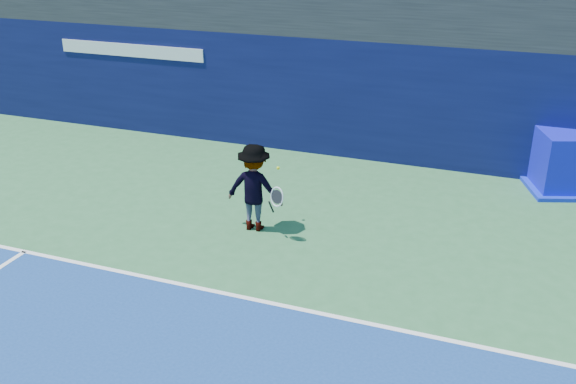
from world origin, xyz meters
The scene contains 6 objects.
baseline centered at (0.00, 3.00, 0.01)m, with size 24.00×0.10×0.01m, color white.
stadium_band centered at (0.00, 11.50, 3.60)m, with size 36.00×3.00×1.20m, color black.
back_wall_assembly centered at (0.00, 10.50, 1.50)m, with size 36.00×1.03×3.00m.
equipment_cart centered at (4.41, 9.65, 0.62)m, with size 1.81×1.81×1.36m.
tennis_player centered at (-1.35, 5.43, 0.88)m, with size 1.33×0.74×1.77m.
tennis_ball centered at (-1.04, 5.91, 1.16)m, with size 0.07×0.07×0.07m.
Camera 1 is at (3.29, -5.16, 5.78)m, focal length 40.00 mm.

